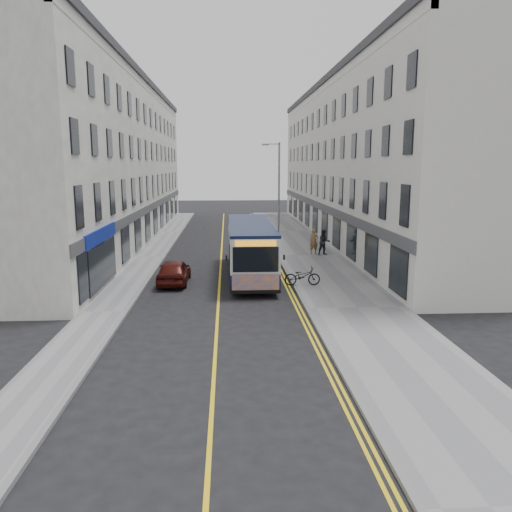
{
  "coord_description": "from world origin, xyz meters",
  "views": [
    {
      "loc": [
        0.47,
        -22.49,
        6.4
      ],
      "look_at": [
        1.98,
        3.75,
        1.6
      ],
      "focal_mm": 35.0,
      "sensor_mm": 36.0,
      "label": 1
    }
  ],
  "objects": [
    {
      "name": "car_maroon",
      "position": [
        -2.49,
        4.4,
        0.68
      ],
      "size": [
        1.68,
        4.03,
        1.36
      ],
      "primitive_type": "imported",
      "rotation": [
        0.0,
        0.0,
        3.12
      ],
      "color": "#430F0B",
      "rests_on": "ground"
    },
    {
      "name": "terrace_east",
      "position": [
        11.5,
        21.0,
        6.5
      ],
      "size": [
        6.0,
        46.0,
        13.0
      ],
      "primitive_type": "cube",
      "color": "silver",
      "rests_on": "ground"
    },
    {
      "name": "pedestrian_far",
      "position": [
        7.29,
        12.03,
        1.02
      ],
      "size": [
        0.98,
        0.82,
        1.81
      ],
      "primitive_type": "imported",
      "rotation": [
        0.0,
        0.0,
        0.17
      ],
      "color": "black",
      "rests_on": "pavement_east"
    },
    {
      "name": "pavement_west",
      "position": [
        -5.0,
        12.0,
        0.06
      ],
      "size": [
        2.0,
        64.0,
        0.12
      ],
      "primitive_type": "cube",
      "color": "gray",
      "rests_on": "ground"
    },
    {
      "name": "road_dbl_yellow_outer",
      "position": [
        3.75,
        12.0,
        0.0
      ],
      "size": [
        0.1,
        64.0,
        0.01
      ],
      "primitive_type": "cube",
      "color": "yellow",
      "rests_on": "ground"
    },
    {
      "name": "road_dbl_yellow_inner",
      "position": [
        3.55,
        12.0,
        0.0
      ],
      "size": [
        0.1,
        64.0,
        0.01
      ],
      "primitive_type": "cube",
      "color": "yellow",
      "rests_on": "ground"
    },
    {
      "name": "terrace_west",
      "position": [
        -9.0,
        21.0,
        6.5
      ],
      "size": [
        6.0,
        46.0,
        13.0
      ],
      "primitive_type": "cube",
      "color": "white",
      "rests_on": "ground"
    },
    {
      "name": "pedestrian_near",
      "position": [
        6.64,
        12.46,
        1.02
      ],
      "size": [
        0.7,
        0.5,
        1.79
      ],
      "primitive_type": "imported",
      "rotation": [
        0.0,
        0.0,
        0.12
      ],
      "color": "olive",
      "rests_on": "pavement_east"
    },
    {
      "name": "ground",
      "position": [
        0.0,
        0.0,
        0.0
      ],
      "size": [
        140.0,
        140.0,
        0.0
      ],
      "primitive_type": "plane",
      "color": "black",
      "rests_on": "ground"
    },
    {
      "name": "streetlamp",
      "position": [
        4.17,
        14.0,
        4.38
      ],
      "size": [
        1.32,
        0.18,
        8.0
      ],
      "color": "gray",
      "rests_on": "ground"
    },
    {
      "name": "pavement_east",
      "position": [
        6.25,
        12.0,
        0.06
      ],
      "size": [
        4.5,
        64.0,
        0.12
      ],
      "primitive_type": "cube",
      "color": "gray",
      "rests_on": "ground"
    },
    {
      "name": "kerb_west",
      "position": [
        -4.0,
        12.0,
        0.07
      ],
      "size": [
        0.18,
        64.0,
        0.13
      ],
      "primitive_type": "cube",
      "color": "slate",
      "rests_on": "ground"
    },
    {
      "name": "kerb_east",
      "position": [
        4.0,
        12.0,
        0.07
      ],
      "size": [
        0.18,
        64.0,
        0.13
      ],
      "primitive_type": "cube",
      "color": "slate",
      "rests_on": "ground"
    },
    {
      "name": "car_white",
      "position": [
        3.2,
        24.31,
        0.63
      ],
      "size": [
        1.65,
        3.92,
        1.26
      ],
      "primitive_type": "imported",
      "rotation": [
        0.0,
        0.0,
        0.08
      ],
      "color": "silver",
      "rests_on": "ground"
    },
    {
      "name": "city_bus",
      "position": [
        1.79,
        6.06,
        1.7
      ],
      "size": [
        2.5,
        10.71,
        3.11
      ],
      "color": "black",
      "rests_on": "ground"
    },
    {
      "name": "bicycle",
      "position": [
        4.4,
        3.07,
        0.62
      ],
      "size": [
        1.89,
        0.66,
        0.99
      ],
      "primitive_type": "imported",
      "rotation": [
        0.0,
        0.0,
        1.57
      ],
      "color": "black",
      "rests_on": "pavement_east"
    },
    {
      "name": "road_centre_line",
      "position": [
        0.0,
        12.0,
        0.0
      ],
      "size": [
        0.12,
        64.0,
        0.01
      ],
      "primitive_type": "cube",
      "color": "yellow",
      "rests_on": "ground"
    }
  ]
}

